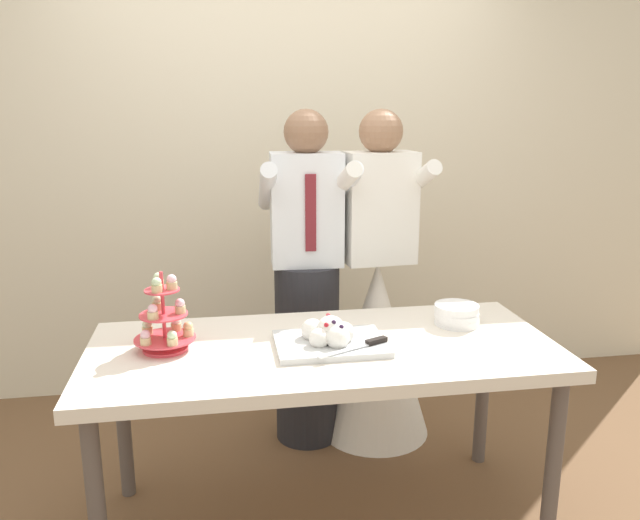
% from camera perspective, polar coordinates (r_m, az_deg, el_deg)
% --- Properties ---
extents(ground_plane, '(8.00, 8.00, 0.00)m').
position_cam_1_polar(ground_plane, '(2.82, 0.29, -22.49)').
color(ground_plane, brown).
extents(rear_wall, '(5.20, 0.10, 2.90)m').
position_cam_1_polar(rear_wall, '(3.71, -3.53, 10.40)').
color(rear_wall, beige).
rests_on(rear_wall, ground_plane).
extents(dessert_table, '(1.80, 0.80, 0.78)m').
position_cam_1_polar(dessert_table, '(2.47, 0.31, -9.29)').
color(dessert_table, silver).
rests_on(dessert_table, ground_plane).
extents(cupcake_stand, '(0.23, 0.23, 0.31)m').
position_cam_1_polar(cupcake_stand, '(2.43, -13.97, -5.43)').
color(cupcake_stand, '#D83F4C').
rests_on(cupcake_stand, dessert_table).
extents(main_cake_tray, '(0.42, 0.33, 0.12)m').
position_cam_1_polar(main_cake_tray, '(2.41, 0.95, -7.04)').
color(main_cake_tray, silver).
rests_on(main_cake_tray, dessert_table).
extents(plate_stack, '(0.19, 0.19, 0.09)m').
position_cam_1_polar(plate_stack, '(2.71, 12.32, -4.86)').
color(plate_stack, white).
rests_on(plate_stack, dessert_table).
extents(person_groom, '(0.48, 0.50, 1.66)m').
position_cam_1_polar(person_groom, '(3.11, -1.20, -3.48)').
color(person_groom, '#232328').
rests_on(person_groom, ground_plane).
extents(person_bride, '(0.56, 0.56, 1.66)m').
position_cam_1_polar(person_bride, '(3.22, 5.16, -5.98)').
color(person_bride, white).
rests_on(person_bride, ground_plane).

